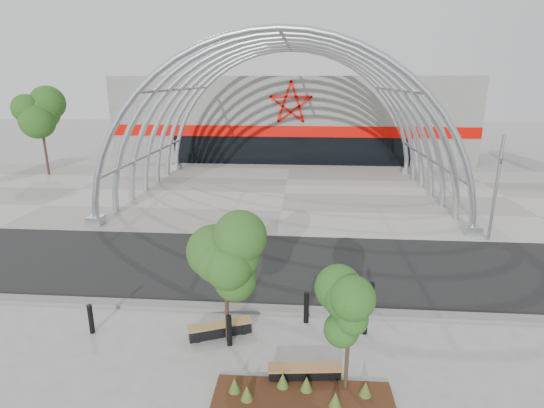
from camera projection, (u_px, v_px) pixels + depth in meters
name	position (u px, v px, depth m)	size (l,w,h in m)	color
ground	(263.00, 307.00, 14.89)	(140.00, 140.00, 0.00)	gray
road	(271.00, 265.00, 18.24)	(140.00, 7.00, 0.02)	black
forecourt	(285.00, 193.00, 29.71)	(60.00, 17.00, 0.04)	gray
kerb	(262.00, 309.00, 14.64)	(60.00, 0.50, 0.12)	#63635E
arena_building	(293.00, 115.00, 45.76)	(34.00, 15.24, 8.00)	slate
vault_canopy	(285.00, 193.00, 29.71)	(20.80, 15.80, 20.36)	#A3AAAE
planting_bed	(301.00, 395.00, 10.57)	(4.50, 1.42, 0.47)	#35140C
signal_pole	(496.00, 187.00, 20.24)	(0.30, 0.74, 5.22)	gray
street_tree_0	(225.00, 258.00, 12.22)	(1.66, 1.66, 3.79)	black
street_tree_1	(350.00, 313.00, 10.29)	(1.31, 1.31, 3.09)	#312615
bench_0	(220.00, 329.00, 13.20)	(2.00, 1.14, 0.42)	black
bench_1	(304.00, 373.00, 11.24)	(1.97, 0.63, 0.41)	black
bollard_0	(91.00, 319.00, 13.24)	(0.16, 0.16, 0.98)	black
bollard_1	(229.00, 331.00, 12.62)	(0.16, 0.16, 0.98)	black
bollard_2	(306.00, 308.00, 13.81)	(0.17, 0.17, 1.07)	black
bollard_3	(371.00, 297.00, 14.49)	(0.17, 0.17, 1.08)	black
bollard_4	(365.00, 317.00, 13.19)	(0.18, 0.18, 1.13)	black
bg_tree_0	(41.00, 119.00, 34.20)	(3.00, 3.00, 6.45)	#301F15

